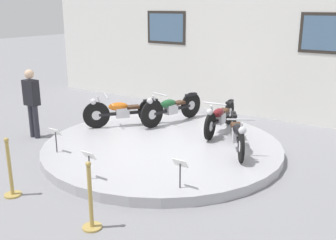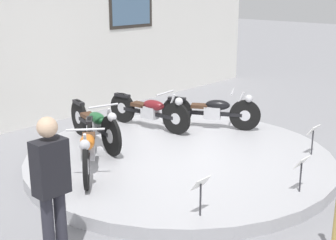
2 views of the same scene
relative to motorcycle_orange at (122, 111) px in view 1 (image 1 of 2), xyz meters
name	(u,v)px [view 1 (image 1 of 2)]	position (x,y,z in m)	size (l,w,h in m)	color
ground_plane	(163,151)	(1.53, -0.49, -0.58)	(60.00, 60.00, 0.00)	gray
display_platform	(163,147)	(1.53, -0.49, -0.48)	(5.13, 5.13, 0.19)	#ADADB2
back_wall	(239,38)	(1.53, 3.35, 1.61)	(14.00, 0.22, 4.36)	white
motorcycle_orange	(122,111)	(0.00, 0.00, 0.00)	(1.33, 1.56, 0.80)	black
motorcycle_green	(171,107)	(0.84, 0.90, 0.01)	(0.64, 1.98, 0.81)	black
motorcycle_maroon	(220,116)	(2.21, 0.89, -0.01)	(0.54, 1.96, 0.79)	black
motorcycle_black	(237,133)	(3.05, -0.01, -0.02)	(1.04, 1.71, 0.78)	black
info_placard_front_left	(56,135)	(0.05, -2.15, -0.02)	(0.26, 0.11, 0.51)	#333338
info_placard_front_centre	(89,159)	(1.53, -2.71, -0.02)	(0.26, 0.11, 0.51)	#333338
info_placard_front_right	(180,167)	(3.00, -2.15, -0.02)	(0.26, 0.11, 0.51)	#333338
visitor_standing	(32,100)	(-1.55, -1.42, 0.35)	(0.36, 0.22, 1.65)	#2D2D38
stanchion_post_left_of_entry	(11,177)	(0.62, -3.61, -0.23)	(0.28, 0.28, 1.02)	tan
stanchion_post_right_of_entry	(91,206)	(2.44, -3.61, -0.23)	(0.28, 0.28, 1.02)	tan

